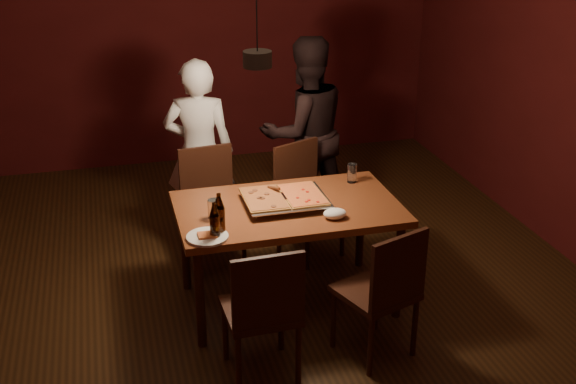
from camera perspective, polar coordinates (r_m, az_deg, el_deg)
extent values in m
plane|color=#38210F|center=(5.20, -2.10, -8.70)|extent=(6.00, 6.00, 0.00)
plane|color=#501212|center=(7.49, -7.52, 12.75)|extent=(5.00, 0.00, 5.00)
cube|color=brown|center=(4.86, 0.00, -1.35)|extent=(1.50, 0.90, 0.05)
cylinder|color=#38190F|center=(4.61, -6.97, -8.35)|extent=(0.06, 0.06, 0.70)
cylinder|color=#38190F|center=(4.93, 8.72, -6.21)|extent=(0.06, 0.06, 0.70)
cylinder|color=#38190F|center=(5.25, -8.15, -4.20)|extent=(0.06, 0.06, 0.70)
cylinder|color=#38190F|center=(5.53, 5.75, -2.57)|extent=(0.06, 0.06, 0.70)
cube|color=#38190F|center=(5.55, -5.89, -1.55)|extent=(0.46, 0.46, 0.04)
cube|color=#38190F|center=(5.63, -6.51, 1.43)|extent=(0.42, 0.07, 0.45)
cube|color=#38190F|center=(5.64, 1.81, -1.03)|extent=(0.55, 0.55, 0.04)
cube|color=#38190F|center=(5.68, 0.61, 1.80)|extent=(0.40, 0.19, 0.45)
cube|color=#38190F|center=(4.31, -2.20, -9.37)|extent=(0.44, 0.44, 0.04)
cube|color=#38190F|center=(4.03, -1.56, -7.91)|extent=(0.42, 0.05, 0.45)
cube|color=#38190F|center=(4.52, 6.91, -7.88)|extent=(0.54, 0.54, 0.04)
cube|color=#38190F|center=(4.28, 8.75, -6.18)|extent=(0.40, 0.17, 0.45)
cube|color=silver|center=(4.86, -0.21, -0.72)|extent=(0.57, 0.48, 0.05)
cube|color=maroon|center=(4.83, -1.89, -0.49)|extent=(0.27, 0.43, 0.02)
cube|color=gold|center=(4.88, 1.16, -0.19)|extent=(0.27, 0.42, 0.02)
cylinder|color=black|center=(4.41, -5.79, -2.75)|extent=(0.06, 0.06, 0.15)
cone|color=black|center=(4.36, -5.86, -1.36)|extent=(0.06, 0.06, 0.09)
cylinder|color=black|center=(4.47, -5.43, -2.24)|extent=(0.07, 0.07, 0.17)
cone|color=black|center=(4.42, -5.49, -0.71)|extent=(0.07, 0.07, 0.09)
cylinder|color=silver|center=(4.68, -5.86, -1.34)|extent=(0.08, 0.08, 0.13)
cylinder|color=silver|center=(5.23, 5.09, 1.50)|extent=(0.07, 0.07, 0.14)
cylinder|color=white|center=(4.45, -6.39, -3.55)|extent=(0.26, 0.26, 0.02)
cube|color=gold|center=(4.44, -6.40, -3.39)|extent=(0.11, 0.09, 0.01)
ellipsoid|color=white|center=(4.67, 3.73, -1.71)|extent=(0.15, 0.12, 0.06)
imported|color=white|center=(5.82, -7.02, 3.14)|extent=(0.63, 0.49, 1.52)
imported|color=black|center=(6.08, 1.35, 4.72)|extent=(0.87, 0.73, 1.62)
cylinder|color=black|center=(4.52, -2.43, 10.44)|extent=(0.18, 0.18, 0.10)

